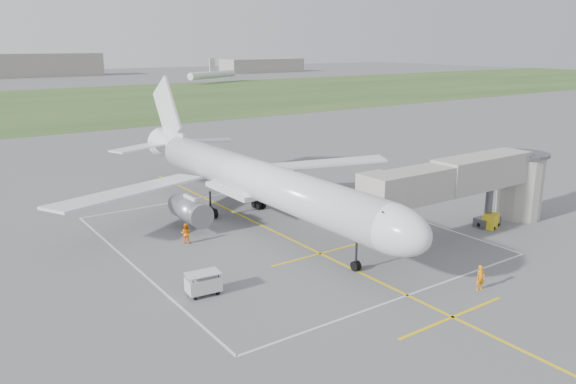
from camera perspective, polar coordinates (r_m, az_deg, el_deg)
ground at (r=55.86m, az=-3.07°, el=-3.23°), size 700.00×700.00×0.00m
grass_strip at (r=178.18m, az=-26.10°, el=7.83°), size 700.00×120.00×0.02m
apron_markings at (r=51.28m, az=0.40°, el=-4.88°), size 28.20×60.00×0.01m
airliner at (r=55.28m, az=-3.54°, el=1.30°), size 38.93×46.75×13.52m
jet_bridge at (r=55.41m, az=18.57°, el=0.95°), size 23.40×5.00×7.20m
gpu_unit at (r=57.85m, az=19.89°, el=-2.79°), size 2.11×1.76×1.36m
baggage_cart at (r=40.79m, az=-8.59°, el=-9.17°), size 2.51×1.66×1.65m
ramp_worker_nose at (r=43.32m, az=18.97°, el=-8.24°), size 0.77×0.60×1.88m
ramp_worker_wing at (r=51.05m, az=-10.34°, el=-4.14°), size 1.14×1.10×1.84m
distant_aircraft at (r=225.32m, az=-24.55°, el=10.10°), size 179.80×39.28×8.85m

